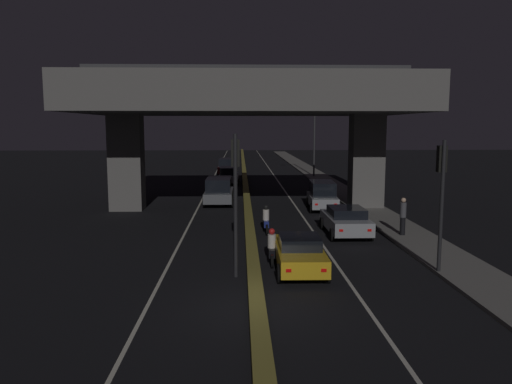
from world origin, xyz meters
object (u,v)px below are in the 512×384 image
at_px(street_lamp, 312,130).
at_px(car_silver_second_oncoming, 229,175).
at_px(motorcycle_black_filtering_near, 272,249).
at_px(pedestrian_on_sidewalk, 403,216).
at_px(car_silver_second, 346,220).
at_px(traffic_light_right_of_median, 441,184).
at_px(car_silver_third, 322,195).
at_px(motorcycle_blue_filtering_mid, 266,221).
at_px(car_taxi_yellow_lead, 299,253).
at_px(car_dark_red_third_oncoming, 227,166).
at_px(car_grey_lead_oncoming, 219,190).
at_px(traffic_light_left_of_median, 235,180).

bearing_deg(street_lamp, car_silver_second_oncoming, -146.04).
bearing_deg(motorcycle_black_filtering_near, car_silver_second_oncoming, 6.93).
bearing_deg(pedestrian_on_sidewalk, car_silver_second, 166.11).
xyz_separation_m(traffic_light_right_of_median, street_lamp, (0.40, 34.99, 1.70)).
bearing_deg(car_silver_third, car_silver_second, -177.92).
relative_size(car_silver_third, motorcycle_black_filtering_near, 2.35).
distance_m(car_silver_third, motorcycle_blue_filtering_mid, 8.01).
relative_size(car_taxi_yellow_lead, motorcycle_blue_filtering_mid, 2.40).
bearing_deg(car_silver_third, street_lamp, -3.53).
height_order(car_taxi_yellow_lead, pedestrian_on_sidewalk, pedestrian_on_sidewalk).
bearing_deg(traffic_light_right_of_median, motorcycle_black_filtering_near, 165.52).
relative_size(street_lamp, motorcycle_black_filtering_near, 4.97).
relative_size(traffic_light_right_of_median, car_dark_red_third_oncoming, 1.08).
height_order(motorcycle_black_filtering_near, pedestrian_on_sidewalk, pedestrian_on_sidewalk).
relative_size(street_lamp, car_taxi_yellow_lead, 1.98).
relative_size(car_grey_lead_oncoming, motorcycle_blue_filtering_mid, 2.52).
bearing_deg(street_lamp, traffic_light_left_of_median, -102.50).
xyz_separation_m(car_silver_second_oncoming, motorcycle_black_filtering_near, (2.28, -27.63, -0.21)).
relative_size(traffic_light_right_of_median, car_silver_second, 1.15).
bearing_deg(pedestrian_on_sidewalk, street_lamp, 90.52).
height_order(car_taxi_yellow_lead, car_grey_lead_oncoming, car_grey_lead_oncoming).
xyz_separation_m(traffic_light_left_of_median, street_lamp, (7.76, 34.99, 1.55)).
bearing_deg(car_taxi_yellow_lead, car_silver_second, -25.64).
relative_size(car_grey_lead_oncoming, pedestrian_on_sidewalk, 2.52).
xyz_separation_m(street_lamp, car_dark_red_third_oncoming, (-9.08, 2.49, -4.04)).
bearing_deg(car_silver_second_oncoming, car_taxi_yellow_lead, 7.60).
height_order(traffic_light_left_of_median, car_grey_lead_oncoming, traffic_light_left_of_median).
xyz_separation_m(street_lamp, car_silver_second_oncoming, (-8.65, -5.82, -4.21)).
distance_m(traffic_light_left_of_median, traffic_light_right_of_median, 7.37).
bearing_deg(car_grey_lead_oncoming, car_silver_second, 34.14).
bearing_deg(car_grey_lead_oncoming, car_taxi_yellow_lead, 13.29).
bearing_deg(car_silver_third, traffic_light_right_of_median, -169.69).
distance_m(traffic_light_right_of_median, car_taxi_yellow_lead, 5.68).
height_order(traffic_light_left_of_median, pedestrian_on_sidewalk, traffic_light_left_of_median).
bearing_deg(pedestrian_on_sidewalk, car_taxi_yellow_lead, -135.95).
height_order(car_silver_second_oncoming, car_dark_red_third_oncoming, car_dark_red_third_oncoming).
bearing_deg(traffic_light_right_of_median, motorcycle_blue_filtering_mid, 128.70).
distance_m(car_grey_lead_oncoming, car_dark_red_third_oncoming, 20.75).
relative_size(car_silver_third, motorcycle_blue_filtering_mid, 2.24).
xyz_separation_m(street_lamp, car_grey_lead_oncoming, (-9.05, -18.26, -4.05)).
height_order(street_lamp, car_silver_third, street_lamp).
height_order(traffic_light_right_of_median, car_grey_lead_oncoming, traffic_light_right_of_median).
height_order(traffic_light_right_of_median, car_taxi_yellow_lead, traffic_light_right_of_median).
bearing_deg(pedestrian_on_sidewalk, car_dark_red_third_oncoming, 106.52).
relative_size(street_lamp, car_silver_second, 2.04).
height_order(traffic_light_left_of_median, street_lamp, street_lamp).
distance_m(motorcycle_black_filtering_near, pedestrian_on_sidewalk, 7.99).
height_order(car_silver_third, pedestrian_on_sidewalk, pedestrian_on_sidewalk).
bearing_deg(car_silver_second_oncoming, pedestrian_on_sidewalk, 22.19).
bearing_deg(car_grey_lead_oncoming, street_lamp, 154.29).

